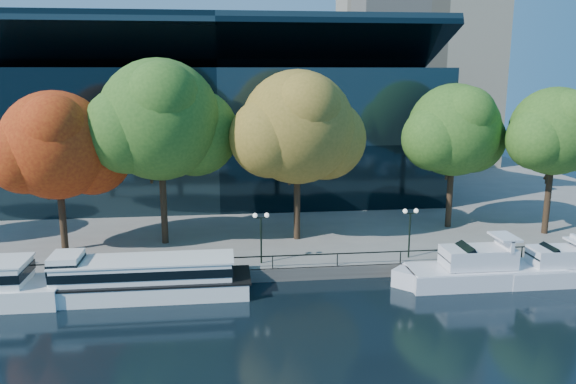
{
  "coord_description": "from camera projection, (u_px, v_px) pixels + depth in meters",
  "views": [
    {
      "loc": [
        -3.48,
        -37.08,
        15.71
      ],
      "look_at": [
        1.72,
        8.0,
        5.86
      ],
      "focal_mm": 35.0,
      "sensor_mm": 36.0,
      "label": 1
    }
  ],
  "objects": [
    {
      "name": "cruiser_near",
      "position": [
        478.0,
        270.0,
        41.85
      ],
      "size": [
        12.9,
        3.32,
        3.74
      ],
      "color": "silver",
      "rests_on": "ground"
    },
    {
      "name": "convention_building",
      "position": [
        219.0,
        131.0,
        68.32
      ],
      "size": [
        50.0,
        24.57,
        21.43
      ],
      "color": "black",
      "rests_on": "ground"
    },
    {
      "name": "ground",
      "position": [
        277.0,
        297.0,
        39.72
      ],
      "size": [
        160.0,
        160.0,
        0.0
      ],
      "primitive_type": "plane",
      "color": "black",
      "rests_on": "ground"
    },
    {
      "name": "tree_2",
      "position": [
        162.0,
        122.0,
        46.66
      ],
      "size": [
        12.66,
        10.38,
        15.77
      ],
      "color": "black",
      "rests_on": "promenade"
    },
    {
      "name": "tree_1",
      "position": [
        59.0,
        148.0,
        45.03
      ],
      "size": [
        10.93,
        8.96,
        13.21
      ],
      "color": "black",
      "rests_on": "promenade"
    },
    {
      "name": "lamp_1",
      "position": [
        261.0,
        226.0,
        43.15
      ],
      "size": [
        1.26,
        0.36,
        4.03
      ],
      "color": "black",
      "rests_on": "promenade"
    },
    {
      "name": "tree_3",
      "position": [
        300.0,
        130.0,
        48.03
      ],
      "size": [
        12.21,
        10.01,
        14.84
      ],
      "color": "black",
      "rests_on": "promenade"
    },
    {
      "name": "lamp_2",
      "position": [
        410.0,
        222.0,
        44.48
      ],
      "size": [
        1.26,
        0.36,
        4.03
      ],
      "color": "black",
      "rests_on": "promenade"
    },
    {
      "name": "cruiser_far",
      "position": [
        558.0,
        268.0,
        42.34
      ],
      "size": [
        10.57,
        2.93,
        3.45
      ],
      "color": "silver",
      "rests_on": "ground"
    },
    {
      "name": "tree_4",
      "position": [
        456.0,
        132.0,
        52.06
      ],
      "size": [
        10.71,
        8.78,
        13.59
      ],
      "color": "black",
      "rests_on": "promenade"
    },
    {
      "name": "tour_boat",
      "position": [
        131.0,
        278.0,
        39.58
      ],
      "size": [
        17.42,
        3.89,
        3.31
      ],
      "color": "white",
      "rests_on": "ground"
    },
    {
      "name": "promenade",
      "position": [
        251.0,
        187.0,
        74.92
      ],
      "size": [
        90.0,
        67.08,
        1.0
      ],
      "color": "slate",
      "rests_on": "ground"
    },
    {
      "name": "railing",
      "position": [
        273.0,
        256.0,
        42.46
      ],
      "size": [
        88.2,
        0.08,
        0.99
      ],
      "color": "black",
      "rests_on": "promenade"
    },
    {
      "name": "tree_5",
      "position": [
        556.0,
        133.0,
        49.86
      ],
      "size": [
        9.78,
        8.02,
        13.34
      ],
      "color": "black",
      "rests_on": "promenade"
    }
  ]
}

